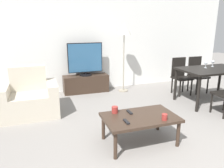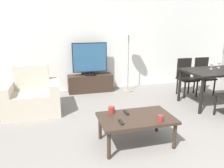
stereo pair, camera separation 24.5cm
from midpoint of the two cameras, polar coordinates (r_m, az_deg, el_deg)
wall_back at (r=5.69m, az=-1.40°, el=12.17°), size 7.50×0.06×2.70m
armchair at (r=4.42m, az=-18.60°, el=-3.31°), size 1.02×0.75×0.90m
tv_stand at (r=5.55m, az=-4.41°, el=0.18°), size 1.11×0.37×0.43m
tv at (r=5.42m, az=-4.54°, el=6.51°), size 0.85×0.30×0.80m
coffee_table at (r=3.14m, az=8.59°, el=-9.27°), size 1.04×0.64×0.41m
dining_table at (r=5.09m, az=27.07°, el=2.31°), size 1.37×0.87×0.75m
dining_chair_far at (r=5.83m, az=23.82°, el=2.34°), size 0.40×0.40×0.88m
dining_chair_far_left at (r=5.55m, az=19.95°, el=2.12°), size 0.40×0.40×0.88m
floor_lamp at (r=5.40m, az=5.76°, el=13.21°), size 0.33×0.33×1.70m
remote_primary at (r=3.22m, az=5.94°, el=-7.44°), size 0.04×0.15×0.02m
remote_secondary at (r=2.92m, az=4.85°, el=-9.89°), size 0.04×0.15×0.02m
cup_white_near at (r=3.03m, az=14.82°, el=-8.70°), size 0.08×0.08×0.08m
cup_colored_far at (r=3.20m, az=2.08°, el=-6.78°), size 0.09×0.09×0.10m
wine_glass_center at (r=5.32m, az=27.43°, el=4.84°), size 0.07×0.07×0.15m
wine_glass_right at (r=5.10m, az=25.84°, el=4.64°), size 0.07×0.07×0.15m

